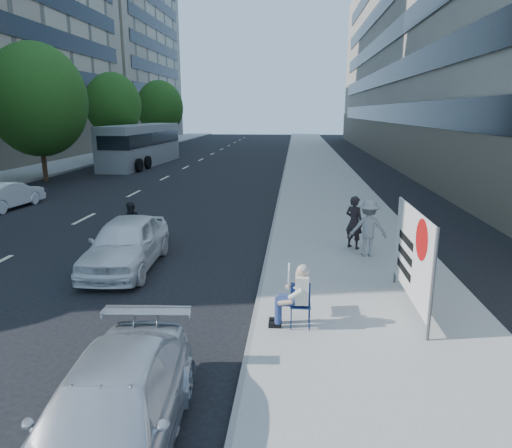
# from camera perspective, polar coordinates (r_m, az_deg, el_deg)

# --- Properties ---
(ground) EXTENTS (160.00, 160.00, 0.00)m
(ground) POSITION_cam_1_polar(r_m,az_deg,el_deg) (10.97, -7.38, -9.63)
(ground) COLOR black
(ground) RESTS_ON ground
(near_sidewalk) EXTENTS (5.00, 120.00, 0.15)m
(near_sidewalk) POSITION_cam_1_polar(r_m,az_deg,el_deg) (30.17, 8.26, 5.60)
(near_sidewalk) COLOR gray
(near_sidewalk) RESTS_ON ground
(far_sidewalk) EXTENTS (4.50, 120.00, 0.15)m
(far_sidewalk) POSITION_cam_1_polar(r_m,az_deg,el_deg) (35.61, -27.48, 5.44)
(far_sidewalk) COLOR gray
(far_sidewalk) RESTS_ON ground
(far_bldg_north) EXTENTS (22.00, 28.00, 28.00)m
(far_bldg_north) POSITION_cam_1_polar(r_m,az_deg,el_deg) (79.31, -20.38, 20.08)
(far_bldg_north) COLOR #BEAF8E
(far_bldg_north) RESTS_ON ground
(near_building) EXTENTS (14.00, 70.00, 20.00)m
(near_building) POSITION_cam_1_polar(r_m,az_deg,el_deg) (44.70, 25.81, 19.86)
(near_building) COLOR gray
(near_building) RESTS_ON ground
(tree_far_c) EXTENTS (6.00, 6.00, 8.47)m
(tree_far_c) POSITION_cam_1_polar(r_m,az_deg,el_deg) (32.07, -25.67, 13.77)
(tree_far_c) COLOR #382616
(tree_far_c) RESTS_ON ground
(tree_far_d) EXTENTS (4.80, 4.80, 7.65)m
(tree_far_d) POSITION_cam_1_polar(r_m,az_deg,el_deg) (42.89, -17.42, 14.00)
(tree_far_d) COLOR #382616
(tree_far_d) RESTS_ON ground
(tree_far_e) EXTENTS (5.40, 5.40, 7.89)m
(tree_far_e) POSITION_cam_1_polar(r_m,az_deg,el_deg) (56.13, -11.93, 14.05)
(tree_far_e) COLOR #382616
(tree_far_e) RESTS_ON ground
(seated_protester) EXTENTS (0.83, 1.12, 1.31)m
(seated_protester) POSITION_cam_1_polar(r_m,az_deg,el_deg) (9.19, 4.91, -8.43)
(seated_protester) COLOR #122251
(seated_protester) RESTS_ON near_sidewalk
(jogger) EXTENTS (1.10, 0.63, 1.70)m
(jogger) POSITION_cam_1_polar(r_m,az_deg,el_deg) (13.91, 13.85, -0.48)
(jogger) COLOR gray
(jogger) RESTS_ON near_sidewalk
(pedestrian_woman) EXTENTS (0.72, 0.70, 1.67)m
(pedestrian_woman) POSITION_cam_1_polar(r_m,az_deg,el_deg) (14.58, 12.17, 0.21)
(pedestrian_woman) COLOR black
(pedestrian_woman) RESTS_ON near_sidewalk
(protest_banner) EXTENTS (0.08, 3.06, 2.20)m
(protest_banner) POSITION_cam_1_polar(r_m,az_deg,el_deg) (10.35, 18.95, -3.48)
(protest_banner) COLOR #4C4C4C
(protest_banner) RESTS_ON near_sidewalk
(parked_sedan) EXTENTS (2.02, 4.37, 1.24)m
(parked_sedan) POSITION_cam_1_polar(r_m,az_deg,el_deg) (6.51, -17.80, -21.90)
(parked_sedan) COLOR silver
(parked_sedan) RESTS_ON ground
(white_sedan_near) EXTENTS (1.94, 4.37, 1.46)m
(white_sedan_near) POSITION_cam_1_polar(r_m,az_deg,el_deg) (13.44, -15.91, -2.30)
(white_sedan_near) COLOR white
(white_sedan_near) RESTS_ON ground
(white_sedan_mid) EXTENTS (1.65, 3.89, 1.25)m
(white_sedan_mid) POSITION_cam_1_polar(r_m,az_deg,el_deg) (23.88, -28.68, 3.20)
(white_sedan_mid) COLOR white
(white_sedan_mid) RESTS_ON ground
(motorcycle) EXTENTS (0.72, 2.05, 1.42)m
(motorcycle) POSITION_cam_1_polar(r_m,az_deg,el_deg) (15.91, -15.16, -0.11)
(motorcycle) COLOR black
(motorcycle) RESTS_ON ground
(bus) EXTENTS (3.21, 12.17, 3.30)m
(bus) POSITION_cam_1_polar(r_m,az_deg,el_deg) (39.40, -14.07, 9.54)
(bus) COLOR gray
(bus) RESTS_ON ground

